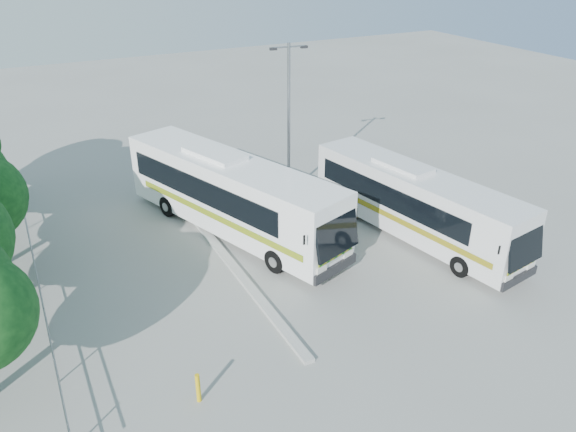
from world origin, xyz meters
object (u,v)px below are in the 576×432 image
coach_adjacent (415,202)px  bollard (198,388)px  lamppost (289,115)px  coach_main (232,194)px

coach_adjacent → bollard: bearing=-165.8°
lamppost → bollard: (-9.69, -12.71, -4.02)m
lamppost → coach_adjacent: bearing=-60.0°
coach_main → lamppost: lamppost is taller
coach_adjacent → coach_main: bearing=140.2°
coach_main → bollard: size_ratio=12.65×
coach_adjacent → lamppost: 8.22m
lamppost → bollard: size_ratio=7.85×
coach_main → coach_adjacent: size_ratio=1.11×
bollard → coach_main: bearing=62.4°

